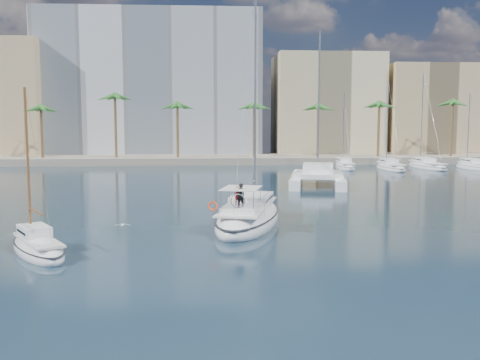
{
  "coord_description": "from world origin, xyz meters",
  "views": [
    {
      "loc": [
        -1.45,
        -34.19,
        7.37
      ],
      "look_at": [
        0.81,
        1.5,
        3.4
      ],
      "focal_mm": 40.0,
      "sensor_mm": 36.0,
      "label": 1
    }
  ],
  "objects": [
    {
      "name": "main_sloop",
      "position": [
        1.54,
        3.27,
        0.55
      ],
      "size": [
        7.1,
        13.12,
        18.58
      ],
      "rotation": [
        0.0,
        0.0,
        -0.26
      ],
      "color": "white",
      "rests_on": "ground"
    },
    {
      "name": "moored_yacht_b",
      "position": [
        26.5,
        45.0,
        0.0
      ],
      "size": [
        3.32,
        10.83,
        13.72
      ],
      "primitive_type": null,
      "rotation": [
        0.0,
        0.0,
        -0.02
      ],
      "color": "white",
      "rests_on": "ground"
    },
    {
      "name": "catamaran",
      "position": [
        11.34,
        26.19,
        1.15
      ],
      "size": [
        8.42,
        13.12,
        17.68
      ],
      "rotation": [
        0.0,
        0.0,
        -0.21
      ],
      "color": "white",
      "rests_on": "ground"
    },
    {
      "name": "small_sloop",
      "position": [
        -10.85,
        -4.43,
        0.38
      ],
      "size": [
        5.42,
        6.93,
        9.81
      ],
      "rotation": [
        0.0,
        0.0,
        0.55
      ],
      "color": "white",
      "rests_on": "ground"
    },
    {
      "name": "palm_centre",
      "position": [
        0.0,
        57.0,
        10.28
      ],
      "size": [
        3.6,
        3.6,
        12.3
      ],
      "color": "brown",
      "rests_on": "ground"
    },
    {
      "name": "building_modern",
      "position": [
        -12.0,
        73.0,
        14.0
      ],
      "size": [
        42.0,
        16.0,
        28.0
      ],
      "primitive_type": "cube",
      "color": "silver",
      "rests_on": "ground"
    },
    {
      "name": "moored_yacht_c",
      "position": [
        33.0,
        47.0,
        0.0
      ],
      "size": [
        3.98,
        12.33,
        15.54
      ],
      "primitive_type": null,
      "rotation": [
        0.0,
        0.0,
        0.03
      ],
      "color": "white",
      "rests_on": "ground"
    },
    {
      "name": "building_tan_right",
      "position": [
        42.0,
        68.0,
        9.0
      ],
      "size": [
        18.0,
        12.0,
        18.0
      ],
      "primitive_type": "cube",
      "color": "tan",
      "rests_on": "ground"
    },
    {
      "name": "palm_right",
      "position": [
        34.0,
        57.0,
        10.28
      ],
      "size": [
        3.6,
        3.6,
        12.3
      ],
      "color": "brown",
      "rests_on": "ground"
    },
    {
      "name": "moored_yacht_d",
      "position": [
        39.5,
        45.0,
        0.0
      ],
      "size": [
        3.52,
        9.55,
        11.9
      ],
      "primitive_type": null,
      "rotation": [
        0.0,
        0.0,
        0.09
      ],
      "color": "white",
      "rests_on": "ground"
    },
    {
      "name": "seagull",
      "position": [
        -7.04,
        1.19,
        0.49
      ],
      "size": [
        1.03,
        0.44,
        0.19
      ],
      "color": "silver",
      "rests_on": "ground"
    },
    {
      "name": "quay",
      "position": [
        0.0,
        61.0,
        0.6
      ],
      "size": [
        120.0,
        14.0,
        1.2
      ],
      "primitive_type": "cube",
      "color": "gray",
      "rests_on": "ground"
    },
    {
      "name": "building_beige",
      "position": [
        22.0,
        70.0,
        10.0
      ],
      "size": [
        20.0,
        14.0,
        20.0
      ],
      "primitive_type": "cube",
      "color": "beige",
      "rests_on": "ground"
    },
    {
      "name": "palm_left",
      "position": [
        -34.0,
        57.0,
        10.28
      ],
      "size": [
        3.6,
        3.6,
        12.3
      ],
      "color": "brown",
      "rests_on": "ground"
    },
    {
      "name": "ground",
      "position": [
        0.0,
        0.0,
        0.0
      ],
      "size": [
        160.0,
        160.0,
        0.0
      ],
      "primitive_type": "plane",
      "color": "black",
      "rests_on": "ground"
    },
    {
      "name": "moored_yacht_a",
      "position": [
        20.0,
        47.0,
        0.0
      ],
      "size": [
        3.37,
        9.52,
        11.9
      ],
      "primitive_type": null,
      "rotation": [
        0.0,
        0.0,
        -0.07
      ],
      "color": "white",
      "rests_on": "ground"
    }
  ]
}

